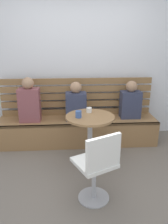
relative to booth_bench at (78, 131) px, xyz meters
The scene contains 11 objects.
ground 1.22m from the booth_bench, 90.00° to the right, with size 8.00×8.00×0.00m, color #70665B.
back_wall 1.31m from the booth_bench, 90.00° to the left, with size 5.20×0.10×2.90m, color silver.
booth_bench is the anchor object (origin of this frame).
booth_backrest 0.61m from the booth_bench, 90.00° to the left, with size 2.65×0.04×0.66m.
cafe_table 0.76m from the booth_bench, 77.78° to the right, with size 0.68×0.68×0.74m.
white_chair 1.52m from the booth_bench, 84.12° to the right, with size 0.53×0.53×0.85m.
person_adult 0.96m from the booth_bench, behind, with size 0.34×0.22×0.73m.
person_child_left 1.04m from the booth_bench, ahead, with size 0.34×0.22×0.65m.
person_child_middle 0.51m from the booth_bench, 159.43° to the right, with size 0.34×0.22×0.65m.
cup_mug_blue 0.93m from the booth_bench, 91.02° to the right, with size 0.08×0.08×0.10m, color #3D5B9E.
cup_ceramic_white 0.78m from the booth_bench, 74.37° to the right, with size 0.08×0.08×0.07m, color white.
Camera 1 is at (-0.12, -2.31, 1.76)m, focal length 35.03 mm.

